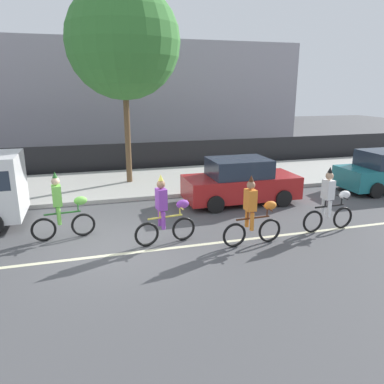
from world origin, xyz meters
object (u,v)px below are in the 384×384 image
(parked_car_red, at_px, (240,182))
(parade_cyclist_lime, at_px, (63,210))
(parade_cyclist_purple, at_px, (166,214))
(parade_cyclist_orange, at_px, (254,215))
(parade_cyclist_zebra, at_px, (330,203))

(parked_car_red, bearing_deg, parade_cyclist_lime, -163.33)
(parade_cyclist_purple, xyz_separation_m, parade_cyclist_orange, (2.22, -0.72, 0.00))
(parade_cyclist_orange, height_order, parked_car_red, parade_cyclist_orange)
(parade_cyclist_lime, relative_size, parade_cyclist_purple, 1.00)
(parked_car_red, bearing_deg, parade_cyclist_orange, -107.73)
(parade_cyclist_orange, bearing_deg, parade_cyclist_zebra, 7.51)
(parade_cyclist_lime, xyz_separation_m, parade_cyclist_zebra, (7.45, -1.48, 0.00))
(parade_cyclist_purple, distance_m, parked_car_red, 4.45)
(parade_cyclist_lime, xyz_separation_m, parade_cyclist_orange, (4.87, -1.82, 0.00))
(parade_cyclist_orange, bearing_deg, parade_cyclist_lime, 159.53)
(parade_cyclist_orange, height_order, parade_cyclist_zebra, same)
(parade_cyclist_purple, xyz_separation_m, parked_car_red, (3.37, 2.90, -0.06))
(parade_cyclist_purple, relative_size, parade_cyclist_orange, 1.00)
(parade_cyclist_purple, bearing_deg, parade_cyclist_lime, 157.51)
(parade_cyclist_orange, xyz_separation_m, parade_cyclist_zebra, (2.58, 0.34, 0.00))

